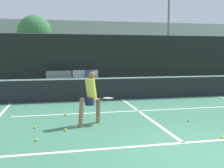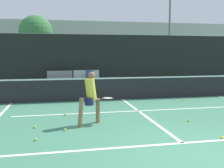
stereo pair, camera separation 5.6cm
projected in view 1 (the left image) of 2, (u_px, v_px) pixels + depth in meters
name	position (u px, v px, depth m)	size (l,w,h in m)	color
ground_plane	(201.00, 156.00, 5.06)	(100.00, 100.00, 0.00)	#427F60
court_baseline_near	(183.00, 143.00, 5.77)	(11.00, 0.10, 0.01)	white
court_service_line	(138.00, 111.00, 8.96)	(8.25, 0.10, 0.01)	white
court_center_mark	(143.00, 114.00, 8.48)	(0.10, 5.56, 0.01)	white
net	(122.00, 88.00, 11.12)	(11.09, 0.09, 1.07)	slate
fence_back	(98.00, 59.00, 17.32)	(24.00, 0.06, 3.19)	black
player_practicing	(91.00, 96.00, 7.19)	(1.14, 0.62, 1.47)	#8C6042
tennis_ball_scattered_0	(223.00, 137.00, 6.07)	(0.07, 0.07, 0.07)	#D1E033
tennis_ball_scattered_1	(188.00, 120.00, 7.56)	(0.07, 0.07, 0.07)	#D1E033
tennis_ball_scattered_2	(65.00, 115.00, 8.28)	(0.07, 0.07, 0.07)	#D1E033
tennis_ball_scattered_3	(183.00, 100.00, 10.81)	(0.07, 0.07, 0.07)	#D1E033
tennis_ball_scattered_4	(36.00, 139.00, 5.91)	(0.07, 0.07, 0.07)	#D1E033
tennis_ball_scattered_5	(66.00, 130.00, 6.65)	(0.07, 0.07, 0.07)	#D1E033
tennis_ball_scattered_7	(35.00, 127.00, 6.90)	(0.07, 0.07, 0.07)	#D1E033
courtside_bench	(59.00, 77.00, 16.25)	(1.57, 0.44, 0.86)	slate
trash_bin	(89.00, 76.00, 16.74)	(0.49, 0.49, 0.94)	#384C7F
parked_car	(83.00, 72.00, 19.18)	(1.68, 4.14, 1.41)	silver
floodlight_mast	(169.00, 9.00, 21.23)	(1.10, 0.24, 8.73)	slate
tree_west	(34.00, 32.00, 23.86)	(3.06, 3.06, 5.38)	brown
building_far	(81.00, 46.00, 29.38)	(36.00, 2.40, 5.38)	#B2ADA3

